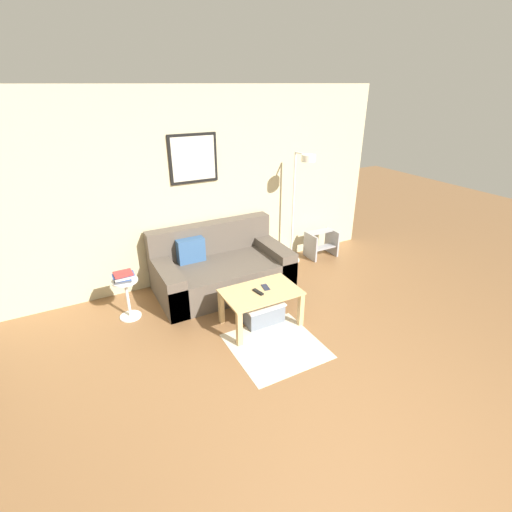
{
  "coord_description": "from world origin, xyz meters",
  "views": [
    {
      "loc": [
        -1.64,
        -1.26,
        2.56
      ],
      "look_at": [
        0.09,
        1.95,
        0.85
      ],
      "focal_mm": 26.0,
      "sensor_mm": 36.0,
      "label": 1
    }
  ],
  "objects_px": {
    "remote_control": "(258,292)",
    "cell_phone": "(266,287)",
    "book_stack": "(123,277)",
    "couch": "(221,269)",
    "storage_bin": "(262,311)",
    "step_stool": "(321,243)",
    "floor_lamp": "(301,195)",
    "side_table": "(127,295)",
    "coffee_table": "(261,298)"
  },
  "relations": [
    {
      "from": "book_stack",
      "to": "cell_phone",
      "type": "relative_size",
      "value": 1.72
    },
    {
      "from": "coffee_table",
      "to": "storage_bin",
      "type": "bearing_deg",
      "value": 50.07
    },
    {
      "from": "coffee_table",
      "to": "floor_lamp",
      "type": "bearing_deg",
      "value": 41.16
    },
    {
      "from": "couch",
      "to": "remote_control",
      "type": "height_order",
      "value": "couch"
    },
    {
      "from": "coffee_table",
      "to": "step_stool",
      "type": "relative_size",
      "value": 1.86
    },
    {
      "from": "book_stack",
      "to": "step_stool",
      "type": "xyz_separation_m",
      "value": [
        3.09,
        0.32,
        -0.33
      ]
    },
    {
      "from": "floor_lamp",
      "to": "cell_phone",
      "type": "bearing_deg",
      "value": -138.05
    },
    {
      "from": "step_stool",
      "to": "remote_control",
      "type": "bearing_deg",
      "value": -146.61
    },
    {
      "from": "book_stack",
      "to": "cell_phone",
      "type": "distance_m",
      "value": 1.63
    },
    {
      "from": "coffee_table",
      "to": "cell_phone",
      "type": "xyz_separation_m",
      "value": [
        0.09,
        0.05,
        0.09
      ]
    },
    {
      "from": "couch",
      "to": "side_table",
      "type": "bearing_deg",
      "value": -173.32
    },
    {
      "from": "step_stool",
      "to": "cell_phone",
      "type": "bearing_deg",
      "value": -146.03
    },
    {
      "from": "remote_control",
      "to": "cell_phone",
      "type": "height_order",
      "value": "remote_control"
    },
    {
      "from": "coffee_table",
      "to": "book_stack",
      "type": "relative_size",
      "value": 3.56
    },
    {
      "from": "coffee_table",
      "to": "step_stool",
      "type": "xyz_separation_m",
      "value": [
        1.76,
        1.18,
        -0.12
      ]
    },
    {
      "from": "couch",
      "to": "remote_control",
      "type": "bearing_deg",
      "value": -89.01
    },
    {
      "from": "coffee_table",
      "to": "side_table",
      "type": "bearing_deg",
      "value": 146.87
    },
    {
      "from": "side_table",
      "to": "cell_phone",
      "type": "distance_m",
      "value": 1.63
    },
    {
      "from": "coffee_table",
      "to": "side_table",
      "type": "xyz_separation_m",
      "value": [
        -1.32,
        0.86,
        -0.05
      ]
    },
    {
      "from": "coffee_table",
      "to": "cell_phone",
      "type": "distance_m",
      "value": 0.13
    },
    {
      "from": "couch",
      "to": "cell_phone",
      "type": "xyz_separation_m",
      "value": [
        0.15,
        -0.96,
        0.16
      ]
    },
    {
      "from": "book_stack",
      "to": "step_stool",
      "type": "distance_m",
      "value": 3.13
    },
    {
      "from": "cell_phone",
      "to": "storage_bin",
      "type": "bearing_deg",
      "value": -172.7
    },
    {
      "from": "coffee_table",
      "to": "cell_phone",
      "type": "height_order",
      "value": "cell_phone"
    },
    {
      "from": "couch",
      "to": "storage_bin",
      "type": "relative_size",
      "value": 3.72
    },
    {
      "from": "coffee_table",
      "to": "remote_control",
      "type": "xyz_separation_m",
      "value": [
        -0.04,
        -0.01,
        0.1
      ]
    },
    {
      "from": "floor_lamp",
      "to": "remote_control",
      "type": "relative_size",
      "value": 11.29
    },
    {
      "from": "floor_lamp",
      "to": "storage_bin",
      "type": "bearing_deg",
      "value": -139.2
    },
    {
      "from": "step_stool",
      "to": "storage_bin",
      "type": "bearing_deg",
      "value": -146.77
    },
    {
      "from": "book_stack",
      "to": "remote_control",
      "type": "xyz_separation_m",
      "value": [
        1.28,
        -0.87,
        -0.11
      ]
    },
    {
      "from": "remote_control",
      "to": "step_stool",
      "type": "relative_size",
      "value": 0.33
    },
    {
      "from": "floor_lamp",
      "to": "step_stool",
      "type": "distance_m",
      "value": 1.03
    },
    {
      "from": "book_stack",
      "to": "remote_control",
      "type": "relative_size",
      "value": 1.61
    },
    {
      "from": "storage_bin",
      "to": "side_table",
      "type": "height_order",
      "value": "side_table"
    },
    {
      "from": "storage_bin",
      "to": "couch",
      "type": "bearing_deg",
      "value": 96.15
    },
    {
      "from": "book_stack",
      "to": "cell_phone",
      "type": "height_order",
      "value": "book_stack"
    },
    {
      "from": "side_table",
      "to": "remote_control",
      "type": "height_order",
      "value": "side_table"
    },
    {
      "from": "remote_control",
      "to": "side_table",
      "type": "bearing_deg",
      "value": 134.04
    },
    {
      "from": "side_table",
      "to": "book_stack",
      "type": "distance_m",
      "value": 0.25
    },
    {
      "from": "couch",
      "to": "floor_lamp",
      "type": "distance_m",
      "value": 1.55
    },
    {
      "from": "couch",
      "to": "book_stack",
      "type": "xyz_separation_m",
      "value": [
        -1.26,
        -0.15,
        0.27
      ]
    },
    {
      "from": "side_table",
      "to": "cell_phone",
      "type": "relative_size",
      "value": 3.59
    },
    {
      "from": "remote_control",
      "to": "step_stool",
      "type": "bearing_deg",
      "value": 21.92
    },
    {
      "from": "book_stack",
      "to": "remote_control",
      "type": "height_order",
      "value": "book_stack"
    },
    {
      "from": "storage_bin",
      "to": "remote_control",
      "type": "relative_size",
      "value": 3.14
    },
    {
      "from": "storage_bin",
      "to": "book_stack",
      "type": "bearing_deg",
      "value": 149.33
    },
    {
      "from": "couch",
      "to": "book_stack",
      "type": "bearing_deg",
      "value": -173.43
    },
    {
      "from": "couch",
      "to": "cell_phone",
      "type": "height_order",
      "value": "couch"
    },
    {
      "from": "floor_lamp",
      "to": "step_stool",
      "type": "bearing_deg",
      "value": 9.92
    },
    {
      "from": "couch",
      "to": "floor_lamp",
      "type": "bearing_deg",
      "value": 3.55
    }
  ]
}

